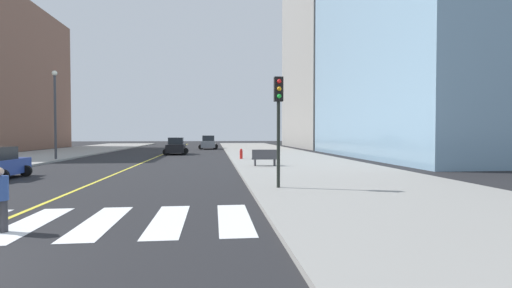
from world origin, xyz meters
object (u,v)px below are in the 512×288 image
(fire_hydrant, at_px, (241,154))
(street_lamp, at_px, (55,107))
(car_gray_third, at_px, (208,143))
(car_black_nearest, at_px, (176,147))
(park_bench, at_px, (265,158))
(traffic_light_near_corner, at_px, (279,110))

(fire_hydrant, relative_size, street_lamp, 0.12)
(fire_hydrant, bearing_deg, car_gray_third, 97.41)
(car_gray_third, bearing_deg, street_lamp, 61.85)
(car_black_nearest, relative_size, fire_hydrant, 4.83)
(park_bench, height_order, fire_hydrant, park_bench)
(street_lamp, bearing_deg, fire_hydrant, -5.19)
(car_gray_third, relative_size, park_bench, 2.54)
(fire_hydrant, height_order, street_lamp, street_lamp)
(street_lamp, bearing_deg, traffic_light_near_corner, -49.70)
(car_gray_third, xyz_separation_m, street_lamp, (-12.84, -22.93, 3.69))
(park_bench, bearing_deg, street_lamp, 64.26)
(car_black_nearest, bearing_deg, car_gray_third, -104.95)
(traffic_light_near_corner, distance_m, park_bench, 10.80)
(car_black_nearest, bearing_deg, park_bench, 112.49)
(car_gray_third, relative_size, fire_hydrant, 5.18)
(park_bench, xyz_separation_m, fire_hydrant, (-1.11, 7.30, -0.11))
(traffic_light_near_corner, xyz_separation_m, fire_hydrant, (-0.26, 17.73, -2.77))
(park_bench, bearing_deg, car_black_nearest, 24.95)
(car_gray_third, xyz_separation_m, park_bench, (4.28, -31.68, -0.27))
(car_black_nearest, distance_m, car_gray_third, 14.43)
(car_gray_third, bearing_deg, park_bench, 98.79)
(park_bench, relative_size, fire_hydrant, 2.04)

